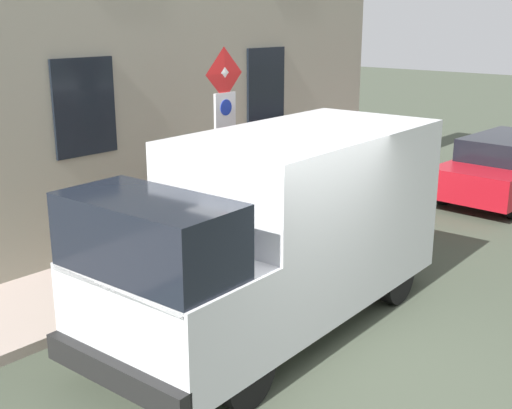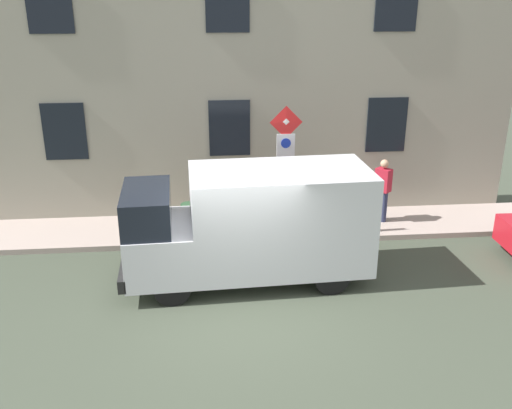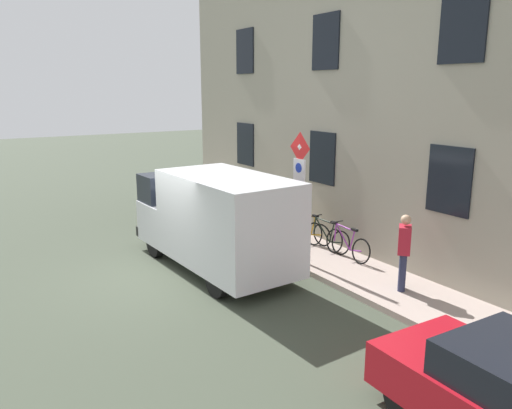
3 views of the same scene
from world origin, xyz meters
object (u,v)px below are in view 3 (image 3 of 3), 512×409
at_px(bicycle_black, 327,237).
at_px(litter_bin, 254,223).
at_px(delivery_van, 215,218).
at_px(bicycle_orange, 308,230).
at_px(bicycle_purple, 347,244).
at_px(pedestrian, 404,250).
at_px(sign_post_stacked, 300,182).

distance_m(bicycle_black, litter_bin, 2.31).
distance_m(delivery_van, bicycle_black, 3.31).
xyz_separation_m(bicycle_orange, litter_bin, (-1.09, 1.21, 0.08)).
distance_m(bicycle_purple, litter_bin, 3.06).
distance_m(pedestrian, litter_bin, 5.19).
height_order(delivery_van, bicycle_orange, delivery_van).
bearing_deg(bicycle_orange, pedestrian, 165.18).
relative_size(sign_post_stacked, litter_bin, 3.58).
xyz_separation_m(bicycle_purple, litter_bin, (-1.09, 2.86, 0.08)).
distance_m(bicycle_purple, bicycle_black, 0.82).
bearing_deg(litter_bin, sign_post_stacked, -93.54).
xyz_separation_m(bicycle_purple, bicycle_orange, (-0.00, 1.65, 0.00)).
bearing_deg(delivery_van, bicycle_orange, -89.35).
xyz_separation_m(delivery_van, bicycle_orange, (3.14, 0.18, -0.82)).
height_order(sign_post_stacked, litter_bin, sign_post_stacked).
height_order(bicycle_purple, bicycle_black, same).
relative_size(sign_post_stacked, bicycle_orange, 1.89).
bearing_deg(delivery_van, litter_bin, -58.37).
bearing_deg(delivery_van, bicycle_black, -104.24).
xyz_separation_m(delivery_van, litter_bin, (2.05, 1.40, -0.74)).
relative_size(delivery_van, bicycle_black, 3.16).
relative_size(sign_post_stacked, pedestrian, 1.87).
xyz_separation_m(sign_post_stacked, delivery_van, (-1.90, 0.97, -0.90)).
height_order(sign_post_stacked, bicycle_purple, sign_post_stacked).
distance_m(sign_post_stacked, pedestrian, 3.10).
xyz_separation_m(bicycle_black, litter_bin, (-1.09, 2.04, 0.08)).
xyz_separation_m(pedestrian, litter_bin, (-0.66, 5.12, -0.48)).
distance_m(delivery_van, pedestrian, 4.61).
xyz_separation_m(bicycle_black, bicycle_orange, (-0.00, 0.82, 0.00)).
height_order(delivery_van, litter_bin, delivery_van).
bearing_deg(bicycle_orange, sign_post_stacked, 124.52).
relative_size(delivery_van, pedestrian, 3.15).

